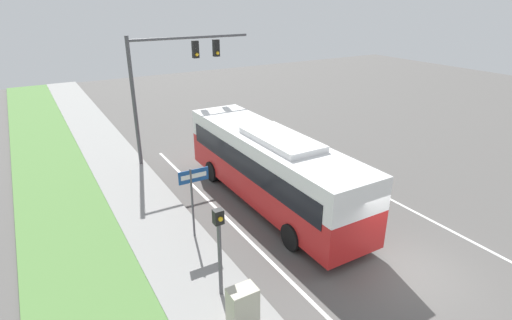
{
  "coord_description": "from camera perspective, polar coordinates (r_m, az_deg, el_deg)",
  "views": [
    {
      "loc": [
        -9.91,
        -6.74,
        8.55
      ],
      "look_at": [
        -1.42,
        7.57,
        1.73
      ],
      "focal_mm": 28.0,
      "sensor_mm": 36.0,
      "label": 1
    }
  ],
  "objects": [
    {
      "name": "ground_plane",
      "position": [
        14.72,
        20.96,
        -14.96
      ],
      "size": [
        80.0,
        80.0,
        0.0
      ],
      "primitive_type": "plane",
      "color": "#565451"
    },
    {
      "name": "lane_divider_near",
      "position": [
        12.58,
        9.75,
        -20.92
      ],
      "size": [
        0.14,
        30.0,
        0.01
      ],
      "color": "silver",
      "rests_on": "ground_plane"
    },
    {
      "name": "pedestrian_signal",
      "position": [
        11.77,
        -5.28,
        -11.22
      ],
      "size": [
        0.28,
        0.34,
        3.04
      ],
      "color": "#4C4C51",
      "rests_on": "ground_plane"
    },
    {
      "name": "utility_cabinet",
      "position": [
        11.49,
        -1.91,
        -20.42
      ],
      "size": [
        0.78,
        0.54,
        1.28
      ],
      "color": "#B7B29E",
      "rests_on": "sidewalk"
    },
    {
      "name": "bus",
      "position": [
        17.18,
        1.98,
        -0.61
      ],
      "size": [
        2.69,
        10.96,
        3.39
      ],
      "color": "red",
      "rests_on": "ground_plane"
    },
    {
      "name": "street_sign",
      "position": [
        14.73,
        -8.98,
        -4.34
      ],
      "size": [
        1.15,
        0.08,
        2.89
      ],
      "color": "#4C4C51",
      "rests_on": "ground_plane"
    },
    {
      "name": "lane_divider_far",
      "position": [
        17.35,
        28.65,
        -10.29
      ],
      "size": [
        0.14,
        30.0,
        0.01
      ],
      "color": "silver",
      "rests_on": "ground_plane"
    },
    {
      "name": "signal_gantry",
      "position": [
        21.96,
        -12.29,
        12.17
      ],
      "size": [
        6.75,
        0.41,
        6.82
      ],
      "color": "#4C4C51",
      "rests_on": "ground_plane"
    }
  ]
}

